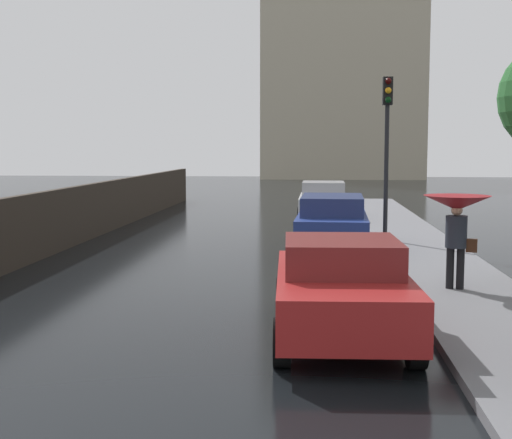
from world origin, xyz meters
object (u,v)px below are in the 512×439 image
(pedestrian_with_umbrella_near, at_px, (457,212))
(traffic_light, at_px, (387,128))
(car_white_near_kerb, at_px, (323,201))
(car_blue_far_ahead, at_px, (332,222))
(car_red_mid_road, at_px, (341,288))

(pedestrian_with_umbrella_near, height_order, traffic_light, traffic_light)
(pedestrian_with_umbrella_near, xyz_separation_m, traffic_light, (-0.60, 6.69, 1.68))
(car_white_near_kerb, xyz_separation_m, car_blue_far_ahead, (0.13, -7.92, 0.04))
(car_blue_far_ahead, bearing_deg, traffic_light, 47.11)
(car_red_mid_road, xyz_separation_m, pedestrian_with_umbrella_near, (2.17, 3.08, 0.81))
(car_blue_far_ahead, xyz_separation_m, traffic_light, (1.50, 1.50, 2.43))
(pedestrian_with_umbrella_near, bearing_deg, car_red_mid_road, 68.02)
(car_white_near_kerb, distance_m, pedestrian_with_umbrella_near, 13.32)
(car_blue_far_ahead, xyz_separation_m, pedestrian_with_umbrella_near, (2.10, -5.19, 0.76))
(pedestrian_with_umbrella_near, relative_size, traffic_light, 0.38)
(car_blue_far_ahead, distance_m, pedestrian_with_umbrella_near, 5.65)
(car_white_near_kerb, xyz_separation_m, pedestrian_with_umbrella_near, (2.23, -13.10, 0.79))
(car_red_mid_road, bearing_deg, car_blue_far_ahead, 87.30)
(car_white_near_kerb, height_order, car_blue_far_ahead, car_blue_far_ahead)
(car_white_near_kerb, bearing_deg, car_red_mid_road, -89.31)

